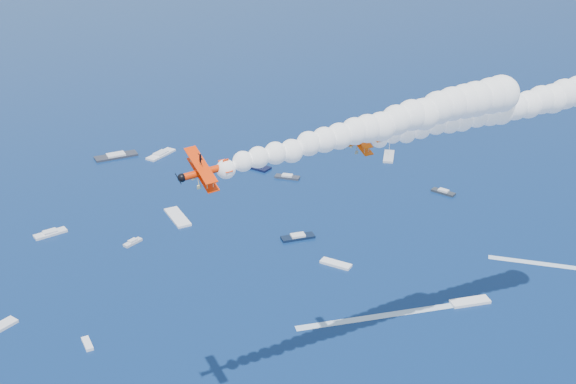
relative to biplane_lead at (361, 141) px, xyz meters
name	(u,v)px	position (x,y,z in m)	size (l,w,h in m)	color
biplane_lead	(361,141)	(0.00, 0.00, 0.00)	(6.56, 7.36, 4.43)	#F35705
biplane_trail	(205,172)	(-26.80, -6.62, 1.39)	(7.60, 8.52, 5.13)	#FB3305
smoke_trail_lead	(508,108)	(27.69, 0.85, 2.09)	(55.60, 7.74, 10.41)	white
smoke_trail_trail	(375,127)	(0.68, -3.19, 3.48)	(55.25, 12.35, 10.41)	white
spectator_boats	(173,213)	(-16.00, 92.55, -55.03)	(227.93, 173.63, 0.70)	black
boat_wakes	(213,268)	(-11.83, 59.41, -55.35)	(224.89, 121.82, 0.04)	white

